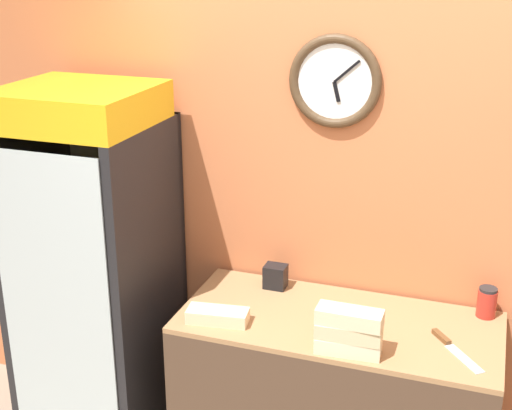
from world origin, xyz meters
The scene contains 10 objects.
wall_back centered at (0.00, 1.27, 1.36)m, with size 5.20×0.10×2.70m.
prep_counter centered at (0.00, 0.89, 0.47)m, with size 1.48×0.67×0.94m.
beverage_cooler centered at (-1.27, 0.91, 1.06)m, with size 0.69×0.72×1.96m.
sandwich_stack_bottom centered at (0.10, 0.63, 0.97)m, with size 0.29×0.13×0.07m.
sandwich_stack_middle centered at (0.10, 0.63, 1.04)m, with size 0.28×0.12×0.07m.
sandwich_stack_top centered at (0.10, 0.63, 1.11)m, with size 0.28×0.11×0.07m.
sandwich_flat_left centered at (-0.52, 0.69, 0.97)m, with size 0.30×0.15×0.06m.
chefs_knife centered at (0.51, 0.82, 0.95)m, with size 0.24×0.29×0.02m.
condiment_jar centered at (0.64, 1.15, 1.01)m, with size 0.09×0.09×0.15m.
napkin_dispenser centered at (-0.38, 1.11, 1.00)m, with size 0.11×0.09×0.12m.
Camera 1 is at (0.60, -1.99, 2.58)m, focal length 50.00 mm.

